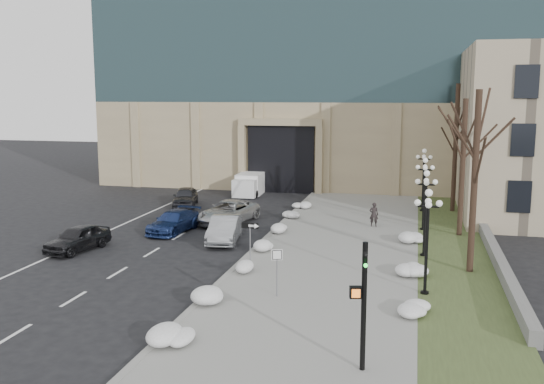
{
  "coord_description": "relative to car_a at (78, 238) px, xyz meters",
  "views": [
    {
      "loc": [
        7.7,
        -20.42,
        8.81
      ],
      "look_at": [
        0.15,
        11.16,
        3.5
      ],
      "focal_mm": 40.0,
      "sensor_mm": 36.0,
      "label": 1
    }
  ],
  "objects": [
    {
      "name": "snow_clump_g",
      "position": [
        10.09,
        15.28,
        -0.42
      ],
      "size": [
        1.1,
        1.6,
        0.36
      ],
      "primitive_type": "ellipsoid",
      "color": "white",
      "rests_on": "sidewalk"
    },
    {
      "name": "snow_clump_j",
      "position": [
        18.31,
        6.13,
        -0.42
      ],
      "size": [
        1.1,
        1.6,
        0.36
      ],
      "primitive_type": "ellipsoid",
      "color": "white",
      "rests_on": "sidewalk"
    },
    {
      "name": "car_c",
      "position": [
        3.46,
        5.6,
        -0.04
      ],
      "size": [
        2.49,
        4.9,
        1.36
      ],
      "primitive_type": "imported",
      "rotation": [
        0.0,
        0.0,
        -0.13
      ],
      "color": "navy",
      "rests_on": "ground"
    },
    {
      "name": "pedestrian",
      "position": [
        15.86,
        9.71,
        0.2
      ],
      "size": [
        0.62,
        0.43,
        1.61
      ],
      "primitive_type": "imported",
      "rotation": [
        0.0,
        0.0,
        3.22
      ],
      "color": "black",
      "rests_on": "sidewalk"
    },
    {
      "name": "snow_clump_i",
      "position": [
        18.52,
        -0.79,
        -0.42
      ],
      "size": [
        1.1,
        1.6,
        0.36
      ],
      "primitive_type": "ellipsoid",
      "color": "white",
      "rests_on": "sidewalk"
    },
    {
      "name": "lamppost_c",
      "position": [
        19.01,
        9.61,
        2.35
      ],
      "size": [
        1.18,
        1.18,
        4.76
      ],
      "color": "black",
      "rests_on": "ground"
    },
    {
      "name": "car_b",
      "position": [
        7.43,
        3.92,
        0.05
      ],
      "size": [
        2.34,
        4.85,
        1.53
      ],
      "primitive_type": "imported",
      "rotation": [
        0.0,
        0.0,
        0.16
      ],
      "color": "#96989D",
      "rests_on": "ground"
    },
    {
      "name": "snow_clump_a",
      "position": [
        10.37,
        -11.31,
        -0.42
      ],
      "size": [
        1.1,
        1.6,
        0.36
      ],
      "primitive_type": "ellipsoid",
      "color": "white",
      "rests_on": "sidewalk"
    },
    {
      "name": "tree_near",
      "position": [
        21.21,
        0.61,
        5.11
      ],
      "size": [
        3.2,
        3.2,
        9.0
      ],
      "color": "black",
      "rests_on": "ground"
    },
    {
      "name": "snow_clump_f",
      "position": [
        10.08,
        11.3,
        -0.42
      ],
      "size": [
        1.1,
        1.6,
        0.36
      ],
      "primitive_type": "ellipsoid",
      "color": "white",
      "rests_on": "sidewalk"
    },
    {
      "name": "snow_clump_d",
      "position": [
        10.3,
        1.86,
        -0.42
      ],
      "size": [
        1.1,
        1.6,
        0.36
      ],
      "primitive_type": "ellipsoid",
      "color": "white",
      "rests_on": "sidewalk"
    },
    {
      "name": "tree_far",
      "position": [
        21.21,
        16.61,
        5.43
      ],
      "size": [
        3.2,
        3.2,
        9.5
      ],
      "color": "black",
      "rests_on": "ground"
    },
    {
      "name": "car_a",
      "position": [
        0.0,
        0.0,
        0.0
      ],
      "size": [
        2.52,
        4.49,
        1.44
      ],
      "primitive_type": "imported",
      "rotation": [
        0.0,
        0.0,
        -0.2
      ],
      "color": "black",
      "rests_on": "ground"
    },
    {
      "name": "keep_sign",
      "position": [
        12.77,
        -5.31,
        0.9
      ],
      "size": [
        0.46,
        0.19,
        2.21
      ],
      "rotation": [
        0.0,
        0.0,
        0.33
      ],
      "color": "slate",
      "rests_on": "ground"
    },
    {
      "name": "car_d",
      "position": [
        6.05,
        9.1,
        0.04
      ],
      "size": [
        3.58,
        5.87,
        1.52
      ],
      "primitive_type": "imported",
      "rotation": [
        0.0,
        0.0,
        -0.2
      ],
      "color": "#BBBBBB",
      "rests_on": "ground"
    },
    {
      "name": "lamppost_d",
      "position": [
        19.01,
        16.11,
        2.35
      ],
      "size": [
        1.18,
        1.18,
        4.76
      ],
      "color": "black",
      "rests_on": "ground"
    },
    {
      "name": "snow_clump_h",
      "position": [
        18.29,
        -5.93,
        -0.42
      ],
      "size": [
        1.1,
        1.6,
        0.36
      ],
      "primitive_type": "ellipsoid",
      "color": "white",
      "rests_on": "sidewalk"
    },
    {
      "name": "one_way_sign",
      "position": [
        10.7,
        -1.63,
        1.33
      ],
      "size": [
        0.93,
        0.26,
        2.49
      ],
      "rotation": [
        0.0,
        0.0,
        -0.08
      ],
      "color": "slate",
      "rests_on": "ground"
    },
    {
      "name": "tree_mid",
      "position": [
        21.21,
        8.61,
        4.78
      ],
      "size": [
        3.2,
        3.2,
        8.5
      ],
      "color": "black",
      "rests_on": "ground"
    },
    {
      "name": "sidewalk",
      "position": [
        14.21,
        4.61,
        -0.66
      ],
      "size": [
        9.0,
        40.0,
        0.12
      ],
      "primitive_type": "cube",
      "color": "gray",
      "rests_on": "ground"
    },
    {
      "name": "snow_clump_b",
      "position": [
        10.2,
        -6.54,
        -0.42
      ],
      "size": [
        1.1,
        1.6,
        0.36
      ],
      "primitive_type": "ellipsoid",
      "color": "white",
      "rests_on": "sidewalk"
    },
    {
      "name": "lamppost_a",
      "position": [
        19.01,
        -3.39,
        2.35
      ],
      "size": [
        1.18,
        1.18,
        4.76
      ],
      "color": "black",
      "rests_on": "ground"
    },
    {
      "name": "snow_clump_e",
      "position": [
        10.2,
        6.69,
        -0.42
      ],
      "size": [
        1.1,
        1.6,
        0.36
      ],
      "primitive_type": "ellipsoid",
      "color": "white",
      "rests_on": "sidewalk"
    },
    {
      "name": "snow_clump_c",
      "position": [
        10.25,
        -1.88,
        -0.42
      ],
      "size": [
        1.1,
        1.6,
        0.36
      ],
      "primitive_type": "ellipsoid",
      "color": "white",
      "rests_on": "sidewalk"
    },
    {
      "name": "curb",
      "position": [
        9.71,
        4.61,
        -0.65
      ],
      "size": [
        0.3,
        40.0,
        0.14
      ],
      "primitive_type": "cube",
      "color": "gray",
      "rests_on": "ground"
    },
    {
      "name": "box_truck",
      "position": [
        4.3,
        21.19,
        0.18
      ],
      "size": [
        2.27,
        5.92,
        1.86
      ],
      "rotation": [
        0.0,
        0.0,
        0.04
      ],
      "color": "white",
      "rests_on": "ground"
    },
    {
      "name": "stone_wall",
      "position": [
        22.71,
        6.61,
        -0.37
      ],
      "size": [
        0.5,
        30.0,
        0.7
      ],
      "primitive_type": "cube",
      "color": "slate",
      "rests_on": "ground"
    },
    {
      "name": "grass_strip",
      "position": [
        20.71,
        4.61,
        -0.67
      ],
      "size": [
        4.0,
        40.0,
        0.1
      ],
      "primitive_type": "cube",
      "color": "#394723",
      "rests_on": "ground"
    },
    {
      "name": "traffic_signal",
      "position": [
        16.96,
        -11.55,
        1.41
      ],
      "size": [
        0.74,
        0.98,
        4.29
      ],
      "rotation": [
        0.0,
        0.0,
        0.23
      ],
      "color": "black",
      "rests_on": "ground"
    },
    {
      "name": "lamppost_b",
      "position": [
        19.01,
        3.11,
        2.35
      ],
      "size": [
        1.18,
        1.18,
        4.76
      ],
      "color": "black",
      "rests_on": "ground"
    },
    {
      "name": "ground",
      "position": [
        10.71,
        -9.39,
        -0.72
      ],
      "size": [
        160.0,
        160.0,
        0.0
      ],
      "primitive_type": "plane",
      "color": "black",
      "rests_on": "ground"
    },
    {
      "name": "car_e",
      "position": [
        0.82,
        14.37,
        0.02
      ],
      "size": [
        2.79,
        4.63,
        1.47
      ],
      "primitive_type": "imported",
      "rotation": [
        0.0,
        0.0,
        0.26
      ],
      "color": "#2D2E33",
      "rests_on": "ground"
    }
  ]
}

